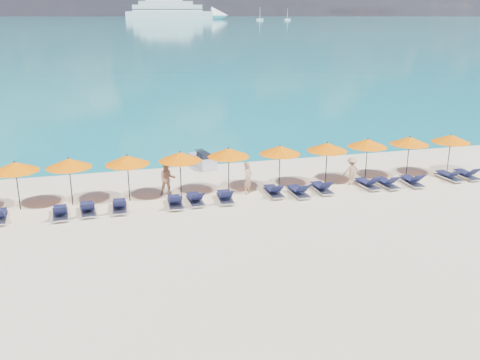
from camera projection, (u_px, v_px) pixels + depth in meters
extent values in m
plane|color=beige|center=(259.00, 229.00, 21.97)|extent=(1400.00, 1400.00, 0.00)
cube|color=#1FA9B2|center=(96.00, 19.00, 629.90)|extent=(1600.00, 1300.00, 0.01)
cube|color=silver|center=(169.00, 15.00, 606.74)|extent=(98.22, 22.87, 8.86)
cone|color=silver|center=(220.00, 15.00, 618.28)|extent=(20.49, 20.49, 19.48)
cube|color=silver|center=(167.00, 8.00, 603.99)|extent=(78.63, 19.18, 7.08)
cube|color=silver|center=(165.00, 3.00, 602.04)|extent=(61.02, 16.48, 4.43)
cube|color=silver|center=(164.00, 0.00, 600.62)|extent=(41.42, 12.79, 3.10)
cube|color=black|center=(167.00, 9.00, 604.39)|extent=(79.61, 19.41, 0.80)
cube|color=black|center=(167.00, 6.00, 603.46)|extent=(77.64, 18.95, 0.80)
cube|color=silver|center=(260.00, 19.00, 548.82)|extent=(6.78, 2.26, 1.81)
cylinder|color=silver|center=(260.00, 13.00, 547.05)|extent=(0.41, 0.41, 11.31)
cube|color=silver|center=(287.00, 19.00, 551.76)|extent=(6.25, 2.08, 1.67)
cylinder|color=silver|center=(287.00, 14.00, 550.13)|extent=(0.37, 0.37, 10.41)
cube|color=#B1AEC4|center=(202.00, 161.00, 30.82)|extent=(1.30, 2.51, 0.55)
cube|color=black|center=(204.00, 155.00, 30.53)|extent=(0.66, 1.07, 0.35)
cylinder|color=black|center=(199.00, 150.00, 31.18)|extent=(0.55, 0.15, 0.06)
imported|color=tan|center=(248.00, 178.00, 26.00)|extent=(0.69, 0.68, 1.60)
imported|color=tan|center=(167.00, 179.00, 25.73)|extent=(0.83, 0.49, 1.67)
imported|color=tan|center=(351.00, 171.00, 27.44)|extent=(0.96, 0.49, 1.45)
cylinder|color=black|center=(18.00, 186.00, 23.80)|extent=(0.05, 0.05, 2.20)
cone|color=#F76900|center=(15.00, 167.00, 23.52)|extent=(2.10, 2.10, 0.42)
sphere|color=black|center=(14.00, 162.00, 23.45)|extent=(0.08, 0.08, 0.08)
cylinder|color=black|center=(71.00, 182.00, 24.37)|extent=(0.05, 0.05, 2.20)
cone|color=#F76900|center=(69.00, 163.00, 24.09)|extent=(2.10, 2.10, 0.42)
sphere|color=black|center=(68.00, 158.00, 24.03)|extent=(0.08, 0.08, 0.08)
cylinder|color=black|center=(128.00, 179.00, 24.88)|extent=(0.05, 0.05, 2.20)
cone|color=#F76900|center=(127.00, 160.00, 24.60)|extent=(2.10, 2.10, 0.42)
sphere|color=black|center=(127.00, 155.00, 24.54)|extent=(0.08, 0.08, 0.08)
cylinder|color=black|center=(181.00, 175.00, 25.45)|extent=(0.05, 0.05, 2.20)
cone|color=#F76900|center=(180.00, 156.00, 25.17)|extent=(2.10, 2.10, 0.42)
sphere|color=black|center=(180.00, 152.00, 25.11)|extent=(0.08, 0.08, 0.08)
cylinder|color=black|center=(229.00, 171.00, 26.18)|extent=(0.05, 0.05, 2.20)
cone|color=#F76900|center=(229.00, 152.00, 25.90)|extent=(2.10, 2.10, 0.42)
sphere|color=black|center=(228.00, 148.00, 25.83)|extent=(0.08, 0.08, 0.08)
cylinder|color=black|center=(280.00, 168.00, 26.65)|extent=(0.05, 0.05, 2.20)
cone|color=#F76900|center=(280.00, 150.00, 26.38)|extent=(2.10, 2.10, 0.42)
sphere|color=black|center=(280.00, 146.00, 26.31)|extent=(0.08, 0.08, 0.08)
cylinder|color=black|center=(326.00, 164.00, 27.26)|extent=(0.05, 0.05, 2.20)
cone|color=#F76900|center=(327.00, 147.00, 26.98)|extent=(2.10, 2.10, 0.42)
sphere|color=black|center=(327.00, 143.00, 26.91)|extent=(0.08, 0.08, 0.08)
cylinder|color=black|center=(366.00, 160.00, 28.06)|extent=(0.05, 0.05, 2.20)
cone|color=#F76900|center=(368.00, 143.00, 27.78)|extent=(2.10, 2.10, 0.42)
sphere|color=black|center=(368.00, 139.00, 27.71)|extent=(0.08, 0.08, 0.08)
cylinder|color=black|center=(408.00, 157.00, 28.55)|extent=(0.05, 0.05, 2.20)
cone|color=#F76900|center=(410.00, 141.00, 28.28)|extent=(2.10, 2.10, 0.42)
sphere|color=black|center=(410.00, 137.00, 28.21)|extent=(0.08, 0.08, 0.08)
cylinder|color=black|center=(449.00, 155.00, 29.04)|extent=(0.05, 0.05, 2.20)
cone|color=#F76900|center=(451.00, 138.00, 28.76)|extent=(2.10, 2.10, 0.42)
sphere|color=black|center=(451.00, 134.00, 28.70)|extent=(0.08, 0.08, 0.08)
cube|color=silver|center=(60.00, 214.00, 23.18)|extent=(0.71, 1.73, 0.06)
cube|color=#13173C|center=(60.00, 209.00, 23.36)|extent=(0.61, 1.13, 0.04)
cube|color=#13173C|center=(60.00, 210.00, 22.55)|extent=(0.58, 0.57, 0.43)
cube|color=silver|center=(88.00, 211.00, 23.60)|extent=(0.75, 1.74, 0.06)
cube|color=#13173C|center=(87.00, 205.00, 23.78)|extent=(0.63, 1.14, 0.04)
cube|color=#13173C|center=(88.00, 206.00, 22.98)|extent=(0.59, 0.58, 0.43)
cube|color=silver|center=(120.00, 208.00, 23.95)|extent=(0.69, 1.72, 0.06)
cube|color=#13173C|center=(119.00, 203.00, 24.14)|extent=(0.59, 1.12, 0.04)
cube|color=#13173C|center=(119.00, 203.00, 23.32)|extent=(0.57, 0.56, 0.43)
cube|color=silver|center=(175.00, 204.00, 24.48)|extent=(0.71, 1.73, 0.06)
cube|color=#13173C|center=(175.00, 198.00, 24.67)|extent=(0.61, 1.13, 0.04)
cube|color=#13173C|center=(176.00, 199.00, 23.84)|extent=(0.58, 0.56, 0.43)
cube|color=silver|center=(195.00, 201.00, 24.85)|extent=(0.67, 1.72, 0.06)
cube|color=#13173C|center=(194.00, 196.00, 25.03)|extent=(0.58, 1.12, 0.04)
cube|color=#13173C|center=(198.00, 196.00, 24.22)|extent=(0.57, 0.55, 0.43)
cube|color=silver|center=(225.00, 198.00, 25.15)|extent=(0.73, 1.74, 0.06)
cube|color=#13173C|center=(224.00, 193.00, 25.34)|extent=(0.62, 1.13, 0.04)
cube|color=#13173C|center=(227.00, 194.00, 24.51)|extent=(0.59, 0.57, 0.43)
cube|color=silver|center=(274.00, 193.00, 25.94)|extent=(0.63, 1.71, 0.06)
cube|color=#13173C|center=(272.00, 188.00, 26.12)|extent=(0.56, 1.10, 0.04)
cube|color=#13173C|center=(277.00, 188.00, 25.31)|extent=(0.55, 0.54, 0.43)
cube|color=silver|center=(298.00, 193.00, 25.91)|extent=(0.70, 1.73, 0.06)
cube|color=#13173C|center=(296.00, 188.00, 26.09)|extent=(0.60, 1.12, 0.04)
cube|color=#13173C|center=(303.00, 188.00, 25.29)|extent=(0.57, 0.56, 0.43)
cube|color=silver|center=(322.00, 189.00, 26.44)|extent=(0.65, 1.71, 0.06)
cube|color=#13173C|center=(320.00, 185.00, 26.62)|extent=(0.57, 1.11, 0.04)
cube|color=#13173C|center=(327.00, 185.00, 25.81)|extent=(0.56, 0.55, 0.43)
cube|color=silver|center=(367.00, 185.00, 27.07)|extent=(0.79, 1.75, 0.06)
cube|color=#13173C|center=(365.00, 181.00, 27.24)|extent=(0.66, 1.15, 0.04)
cube|color=#13173C|center=(374.00, 181.00, 26.46)|extent=(0.60, 0.59, 0.43)
cube|color=silver|center=(386.00, 184.00, 27.19)|extent=(0.72, 1.73, 0.06)
cube|color=#13173C|center=(384.00, 180.00, 27.37)|extent=(0.62, 1.13, 0.04)
cube|color=#13173C|center=(393.00, 180.00, 26.57)|extent=(0.58, 0.57, 0.43)
cube|color=silver|center=(412.00, 182.00, 27.49)|extent=(0.69, 1.73, 0.06)
cube|color=#13173C|center=(409.00, 178.00, 27.68)|extent=(0.60, 1.12, 0.04)
cube|color=#13173C|center=(418.00, 178.00, 26.86)|extent=(0.57, 0.56, 0.43)
cube|color=silver|center=(449.00, 177.00, 28.37)|extent=(0.78, 1.75, 0.06)
cube|color=#13173C|center=(446.00, 173.00, 28.55)|extent=(0.65, 1.15, 0.04)
cube|color=#13173C|center=(457.00, 173.00, 27.76)|extent=(0.60, 0.59, 0.43)
cube|color=silver|center=(466.00, 176.00, 28.61)|extent=(0.63, 1.70, 0.06)
cube|color=#13173C|center=(464.00, 172.00, 28.79)|extent=(0.56, 1.10, 0.04)
cube|color=#13173C|center=(474.00, 171.00, 27.98)|extent=(0.55, 0.54, 0.43)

